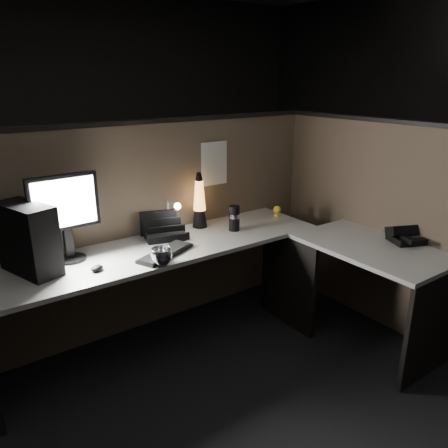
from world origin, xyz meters
TOP-DOWN VIEW (x-y plane):
  - floor at (0.00, 0.00)m, footprint 6.00×6.00m
  - room_shell at (0.00, 0.00)m, footprint 6.00×6.00m
  - partition_back at (0.00, 0.93)m, footprint 2.66×0.06m
  - partition_right at (1.33, 0.10)m, footprint 0.06×1.66m
  - desk at (0.18, 0.25)m, footprint 2.60×1.60m
  - pc_tower at (-0.95, 0.68)m, footprint 0.29×0.42m
  - monitor at (-0.72, 0.74)m, footprint 0.42×0.18m
  - keyboard at (-0.21, 0.46)m, footprint 0.44×0.30m
  - mouse at (-0.65, 0.48)m, footprint 0.10×0.09m
  - clip_lamp at (0.03, 0.78)m, footprint 0.05×0.19m
  - organizer at (-0.06, 0.76)m, footprint 0.32×0.30m
  - lava_lamp at (0.27, 0.80)m, footprint 0.11×0.11m
  - travel_mug at (0.43, 0.58)m, footprint 0.08×0.08m
  - steel_mug at (-0.30, 0.34)m, footprint 0.16×0.16m
  - figurine at (0.92, 0.66)m, footprint 0.06×0.06m
  - pinned_paper at (0.46, 0.90)m, footprint 0.23×0.00m
  - desk_phone at (1.24, -0.28)m, footprint 0.26×0.26m

SIDE VIEW (x-z plane):
  - floor at x=0.00m, z-range 0.00..0.00m
  - desk at x=0.18m, z-range 0.22..0.95m
  - keyboard at x=-0.21m, z-range 0.73..0.75m
  - mouse at x=-0.65m, z-range 0.73..0.76m
  - partition_back at x=0.00m, z-range 0.00..1.50m
  - partition_right at x=1.33m, z-range 0.00..1.50m
  - organizer at x=-0.06m, z-range 0.68..0.88m
  - desk_phone at x=1.24m, z-range 0.72..0.84m
  - steel_mug at x=-0.30m, z-range 0.73..0.83m
  - figurine at x=0.92m, z-range 0.75..0.82m
  - travel_mug at x=0.43m, z-range 0.73..0.92m
  - clip_lamp at x=0.03m, z-range 0.75..1.00m
  - lava_lamp at x=0.27m, z-range 0.69..1.11m
  - pc_tower at x=-0.95m, z-range 0.73..1.14m
  - monitor at x=-0.72m, z-range 0.79..1.32m
  - pinned_paper at x=0.46m, z-range 1.01..1.34m
  - room_shell at x=0.00m, z-range -1.38..4.62m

